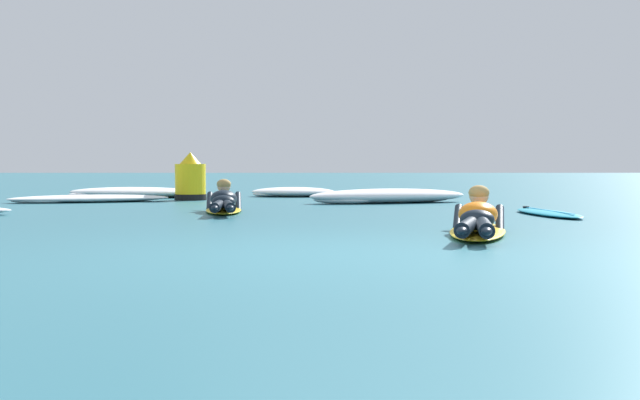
% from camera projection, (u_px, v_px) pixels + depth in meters
% --- Properties ---
extents(ground_plane, '(120.00, 120.00, 0.00)m').
position_uv_depth(ground_plane, '(327.00, 200.00, 16.41)').
color(ground_plane, '#2D6B7A').
extents(surfer_near, '(1.05, 2.65, 0.53)m').
position_uv_depth(surfer_near, '(478.00, 222.00, 8.20)').
color(surfer_near, yellow).
rests_on(surfer_near, ground).
extents(surfer_far, '(0.72, 2.58, 0.54)m').
position_uv_depth(surfer_far, '(224.00, 203.00, 12.07)').
color(surfer_far, yellow).
rests_on(surfer_far, ground).
extents(drifting_surfboard, '(0.67, 2.18, 0.16)m').
position_uv_depth(drifting_surfboard, '(548.00, 213.00, 11.44)').
color(drifting_surfboard, '#2DB2D1').
rests_on(drifting_surfboard, ground).
extents(whitewater_front, '(3.12, 1.80, 0.14)m').
position_uv_depth(whitewater_front, '(90.00, 199.00, 15.55)').
color(whitewater_front, white).
rests_on(whitewater_front, ground).
extents(whitewater_mid_right, '(3.13, 1.64, 0.23)m').
position_uv_depth(whitewater_mid_right, '(135.00, 193.00, 17.88)').
color(whitewater_mid_right, white).
rests_on(whitewater_mid_right, ground).
extents(whitewater_back, '(1.96, 1.26, 0.21)m').
position_uv_depth(whitewater_back, '(293.00, 192.00, 18.29)').
color(whitewater_back, white).
rests_on(whitewater_back, ground).
extents(whitewater_far_band, '(3.27, 1.94, 0.27)m').
position_uv_depth(whitewater_far_band, '(389.00, 196.00, 15.25)').
color(whitewater_far_band, white).
rests_on(whitewater_far_band, ground).
extents(channel_marker_buoy, '(0.65, 0.65, 0.97)m').
position_uv_depth(channel_marker_buoy, '(190.00, 181.00, 16.46)').
color(channel_marker_buoy, yellow).
rests_on(channel_marker_buoy, ground).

